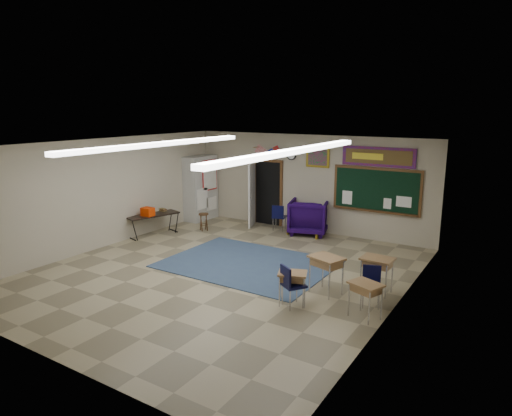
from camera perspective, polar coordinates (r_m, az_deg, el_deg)
The scene contains 25 objects.
floor at distance 10.93m, azimuth -4.23°, elevation -7.99°, with size 9.00×9.00×0.00m, color gray.
back_wall at distance 14.30m, azimuth 6.40°, elevation 3.10°, with size 8.00×0.04×3.00m, color #AAA18A.
front_wall at distance 7.51m, azimuth -25.31°, elevation -6.74°, with size 8.00×0.04×3.00m, color #AAA18A.
left_wall at distance 13.23m, azimuth -18.47°, elevation 1.76°, with size 0.04×9.00×3.00m, color #AAA18A.
right_wall at distance 8.80m, azimuth 17.16°, elevation -3.36°, with size 0.04×9.00×3.00m, color #AAA18A.
ceiling at distance 10.27m, azimuth -4.50°, elevation 7.89°, with size 8.00×9.00×0.04m, color white.
area_rug at distance 11.43m, azimuth -1.03°, elevation -6.96°, with size 4.00×3.00×0.02m, color #31475E.
fluorescent_strips at distance 10.27m, azimuth -4.50°, elevation 7.56°, with size 3.86×6.00×0.10m, color white, non-canonical shape.
doorway at distance 14.95m, azimuth 0.92°, elevation 1.87°, with size 1.10×0.89×2.16m.
chalkboard at distance 13.48m, azimuth 14.78°, elevation 2.03°, with size 2.55×0.14×1.30m.
bulletin_board at distance 13.34m, azimuth 15.02°, elevation 6.20°, with size 2.10×0.05×0.55m.
framed_art_print at distance 14.01m, azimuth 7.72°, elevation 6.38°, with size 0.75×0.05×0.65m.
wall_clock at distance 14.40m, azimuth 4.44°, elevation 6.62°, with size 0.32×0.05×0.32m.
wall_flags at distance 14.78m, azimuth 1.46°, elevation 7.31°, with size 1.16×0.06×0.70m, color red, non-canonical shape.
storage_cabinet at distance 15.79m, azimuth -6.91°, elevation 2.50°, with size 0.59×1.25×2.20m.
wingback_armchair at distance 14.07m, azimuth 6.61°, elevation -1.10°, with size 1.13×1.16×1.06m, color #170537.
student_chair_reading at distance 14.38m, azimuth 2.93°, elevation -1.19°, with size 0.42×0.42×0.83m, color black, non-canonical shape.
student_chair_desk_a at distance 9.00m, azimuth 4.73°, elevation -9.70°, with size 0.42×0.42×0.85m, color black, non-canonical shape.
student_chair_desk_b at distance 9.28m, azimuth 14.22°, elevation -9.57°, with size 0.39×0.39×0.78m, color black, non-canonical shape.
student_desk_front_left at distance 9.68m, azimuth 8.75°, elevation -8.03°, with size 0.80×0.69×0.80m.
student_desk_front_right at distance 9.93m, azimuth 14.84°, elevation -7.89°, with size 0.66×0.51×0.77m.
student_desk_back_left at distance 9.12m, azimuth 4.56°, elevation -9.75°, with size 0.67×0.59×0.66m.
student_desk_back_right at distance 8.77m, azimuth 13.49°, elevation -10.95°, with size 0.69×0.61×0.68m.
folding_table at distance 14.16m, azimuth -12.74°, elevation -1.95°, with size 0.97×1.67×0.90m.
wooden_stool at distance 14.47m, azimuth -6.55°, elevation -1.72°, with size 0.31×0.31×0.55m.
Camera 1 is at (6.10, -8.22, 3.82)m, focal length 32.00 mm.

